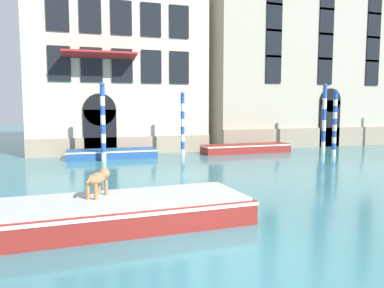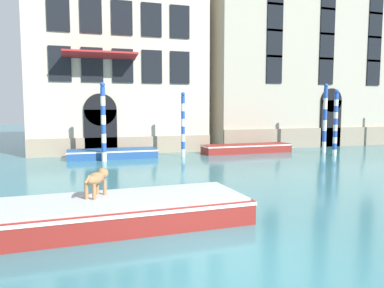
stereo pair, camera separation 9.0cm
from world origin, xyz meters
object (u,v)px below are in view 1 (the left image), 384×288
boat_moored_near_palazzo (112,153)px  mooring_pole_2 (103,122)px  boat_foreground (119,211)px  mooring_pole_4 (335,122)px  mooring_pole_1 (324,118)px  dog_on_deck (98,179)px  mooring_pole_0 (183,124)px  boat_moored_far (246,148)px

boat_moored_near_palazzo → mooring_pole_2: bearing=-113.6°
boat_foreground → mooring_pole_2: (0.54, 10.93, 1.74)m
mooring_pole_4 → mooring_pole_1: bearing=73.8°
dog_on_deck → mooring_pole_4: (14.04, 8.83, 0.86)m
boat_foreground → mooring_pole_2: mooring_pole_2 is taller
dog_on_deck → mooring_pole_0: mooring_pole_0 is taller
boat_moored_far → dog_on_deck: bearing=-131.0°
mooring_pole_2 → boat_moored_far: bearing=7.5°
mooring_pole_0 → mooring_pole_1: (9.04, -0.69, 0.31)m
mooring_pole_2 → mooring_pole_4: 13.18m
dog_on_deck → mooring_pole_1: (14.50, 10.41, 1.08)m
dog_on_deck → boat_moored_far: size_ratio=0.16×
boat_foreground → mooring_pole_4: (13.60, 9.21, 1.61)m
boat_foreground → boat_moored_far: 15.26m
boat_foreground → mooring_pole_2: 11.08m
mooring_pole_1 → mooring_pole_4: mooring_pole_1 is taller
boat_moored_far → mooring_pole_4: 5.42m
mooring_pole_1 → mooring_pole_2: mooring_pole_1 is taller
dog_on_deck → boat_moored_near_palazzo: size_ratio=0.18×
boat_foreground → boat_moored_far: boat_foreground is taller
mooring_pole_0 → mooring_pole_2: mooring_pole_2 is taller
boat_foreground → boat_moored_far: (9.32, 12.08, -0.06)m
boat_moored_near_palazzo → mooring_pole_2: size_ratio=1.19×
dog_on_deck → mooring_pole_2: size_ratio=0.22×
mooring_pole_1 → mooring_pole_2: bearing=179.4°
dog_on_deck → mooring_pole_1: size_ratio=0.21×
boat_moored_far → mooring_pole_1: (4.74, -1.29, 1.89)m
boat_moored_near_palazzo → mooring_pole_1: (12.98, -1.36, 1.91)m
boat_moored_far → mooring_pole_1: size_ratio=1.32×
dog_on_deck → boat_moored_far: (9.76, 11.70, -0.81)m
boat_moored_near_palazzo → mooring_pole_0: bearing=-9.2°
mooring_pole_1 → mooring_pole_4: (-0.46, -1.58, -0.22)m
boat_foreground → mooring_pole_2: bearing=85.3°
boat_moored_far → mooring_pole_2: mooring_pole_2 is taller
boat_moored_near_palazzo → mooring_pole_0: size_ratio=1.34×
boat_moored_far → mooring_pole_0: bearing=-173.2°
mooring_pole_0 → boat_foreground: bearing=-113.6°
boat_moored_near_palazzo → dog_on_deck: bearing=-96.9°
mooring_pole_0 → mooring_pole_4: (8.59, -2.27, 0.09)m
boat_foreground → boat_moored_near_palazzo: size_ratio=1.30×
mooring_pole_0 → mooring_pole_4: size_ratio=0.95×
mooring_pole_0 → mooring_pole_2: size_ratio=0.89×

